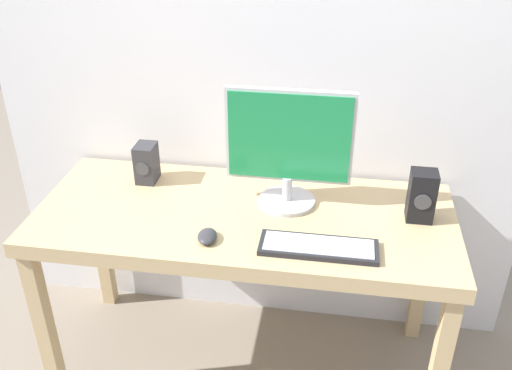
{
  "coord_description": "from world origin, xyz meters",
  "views": [
    {
      "loc": [
        0.32,
        -1.76,
        1.91
      ],
      "look_at": [
        0.05,
        0.0,
        0.89
      ],
      "focal_mm": 39.92,
      "sensor_mm": 36.0,
      "label": 1
    }
  ],
  "objects_px": {
    "desk": "(244,230)",
    "speaker_left": "(146,163)",
    "keyboard_primary": "(318,247)",
    "mouse": "(207,236)",
    "monitor": "(289,146)",
    "speaker_right": "(422,196)"
  },
  "relations": [
    {
      "from": "monitor",
      "to": "speaker_left",
      "type": "height_order",
      "value": "monitor"
    },
    {
      "from": "desk",
      "to": "monitor",
      "type": "xyz_separation_m",
      "value": [
        0.15,
        0.1,
        0.32
      ]
    },
    {
      "from": "desk",
      "to": "monitor",
      "type": "distance_m",
      "value": 0.36
    },
    {
      "from": "desk",
      "to": "monitor",
      "type": "relative_size",
      "value": 3.35
    },
    {
      "from": "monitor",
      "to": "speaker_left",
      "type": "distance_m",
      "value": 0.61
    },
    {
      "from": "monitor",
      "to": "keyboard_primary",
      "type": "height_order",
      "value": "monitor"
    },
    {
      "from": "monitor",
      "to": "keyboard_primary",
      "type": "relative_size",
      "value": 1.17
    },
    {
      "from": "desk",
      "to": "keyboard_primary",
      "type": "height_order",
      "value": "keyboard_primary"
    },
    {
      "from": "speaker_left",
      "to": "desk",
      "type": "bearing_deg",
      "value": -22.54
    },
    {
      "from": "desk",
      "to": "mouse",
      "type": "xyz_separation_m",
      "value": [
        -0.09,
        -0.2,
        0.1
      ]
    },
    {
      "from": "keyboard_primary",
      "to": "speaker_right",
      "type": "bearing_deg",
      "value": 35.61
    },
    {
      "from": "speaker_right",
      "to": "speaker_left",
      "type": "distance_m",
      "value": 1.08
    },
    {
      "from": "mouse",
      "to": "speaker_left",
      "type": "height_order",
      "value": "speaker_left"
    },
    {
      "from": "monitor",
      "to": "speaker_right",
      "type": "height_order",
      "value": "monitor"
    },
    {
      "from": "keyboard_primary",
      "to": "monitor",
      "type": "bearing_deg",
      "value": 115.12
    },
    {
      "from": "speaker_right",
      "to": "monitor",
      "type": "bearing_deg",
      "value": 174.82
    },
    {
      "from": "keyboard_primary",
      "to": "mouse",
      "type": "bearing_deg",
      "value": -179.56
    },
    {
      "from": "desk",
      "to": "speaker_left",
      "type": "xyz_separation_m",
      "value": [
        -0.43,
        0.18,
        0.16
      ]
    },
    {
      "from": "desk",
      "to": "keyboard_primary",
      "type": "xyz_separation_m",
      "value": [
        0.29,
        -0.19,
        0.09
      ]
    },
    {
      "from": "monitor",
      "to": "speaker_right",
      "type": "relative_size",
      "value": 2.43
    },
    {
      "from": "monitor",
      "to": "mouse",
      "type": "xyz_separation_m",
      "value": [
        -0.24,
        -0.3,
        -0.22
      ]
    },
    {
      "from": "desk",
      "to": "speaker_left",
      "type": "relative_size",
      "value": 9.82
    }
  ]
}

